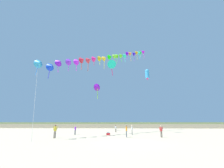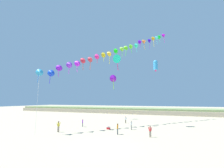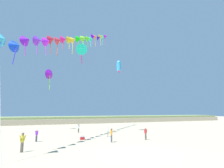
{
  "view_description": "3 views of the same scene",
  "coord_description": "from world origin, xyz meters",
  "px_view_note": "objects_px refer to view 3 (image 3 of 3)",
  "views": [
    {
      "loc": [
        -1.04,
        -15.78,
        2.0
      ],
      "look_at": [
        -2.4,
        9.45,
        8.5
      ],
      "focal_mm": 24.0,
      "sensor_mm": 36.0,
      "label": 1
    },
    {
      "loc": [
        7.17,
        -15.64,
        5.09
      ],
      "look_at": [
        -2.01,
        8.64,
        7.92
      ],
      "focal_mm": 24.0,
      "sensor_mm": 36.0,
      "label": 2
    },
    {
      "loc": [
        -8.16,
        -13.97,
        3.65
      ],
      "look_at": [
        0.69,
        8.27,
        7.43
      ],
      "focal_mm": 28.0,
      "sensor_mm": 36.0,
      "label": 3
    }
  ],
  "objects_px": {
    "person_far_left": "(22,141)",
    "person_far_right": "(108,131)",
    "large_kite_mid_trail": "(50,74)",
    "person_near_right": "(111,134)",
    "person_mid_center": "(37,135)",
    "large_kite_high_solo": "(82,50)",
    "large_kite_low_lead": "(119,66)",
    "person_far_center": "(79,128)",
    "beach_cooler": "(82,138)",
    "person_near_left": "(146,133)"
  },
  "relations": [
    {
      "from": "person_mid_center",
      "to": "large_kite_mid_trail",
      "type": "distance_m",
      "value": 16.8
    },
    {
      "from": "person_far_right",
      "to": "large_kite_low_lead",
      "type": "xyz_separation_m",
      "value": [
        4.02,
        4.88,
        11.2
      ]
    },
    {
      "from": "beach_cooler",
      "to": "large_kite_high_solo",
      "type": "bearing_deg",
      "value": 84.54
    },
    {
      "from": "person_far_left",
      "to": "person_far_right",
      "type": "bearing_deg",
      "value": 29.95
    },
    {
      "from": "person_far_right",
      "to": "large_kite_mid_trail",
      "type": "xyz_separation_m",
      "value": [
        -7.92,
        12.62,
        10.27
      ]
    },
    {
      "from": "person_far_left",
      "to": "person_far_right",
      "type": "height_order",
      "value": "person_far_left"
    },
    {
      "from": "large_kite_low_lead",
      "to": "large_kite_mid_trail",
      "type": "xyz_separation_m",
      "value": [
        -11.94,
        7.75,
        -0.92
      ]
    },
    {
      "from": "person_far_left",
      "to": "person_far_right",
      "type": "xyz_separation_m",
      "value": [
        10.55,
        6.08,
        -0.09
      ]
    },
    {
      "from": "person_near_left",
      "to": "person_mid_center",
      "type": "distance_m",
      "value": 13.7
    },
    {
      "from": "beach_cooler",
      "to": "person_far_left",
      "type": "bearing_deg",
      "value": -142.52
    },
    {
      "from": "person_mid_center",
      "to": "large_kite_high_solo",
      "type": "height_order",
      "value": "large_kite_high_solo"
    },
    {
      "from": "person_far_center",
      "to": "large_kite_mid_trail",
      "type": "distance_m",
      "value": 12.87
    },
    {
      "from": "large_kite_low_lead",
      "to": "person_far_center",
      "type": "bearing_deg",
      "value": 164.35
    },
    {
      "from": "person_far_right",
      "to": "large_kite_mid_trail",
      "type": "height_order",
      "value": "large_kite_mid_trail"
    },
    {
      "from": "person_mid_center",
      "to": "person_far_left",
      "type": "distance_m",
      "value": 5.65
    },
    {
      "from": "person_far_left",
      "to": "large_kite_low_lead",
      "type": "relative_size",
      "value": 0.71
    },
    {
      "from": "person_mid_center",
      "to": "person_near_left",
      "type": "bearing_deg",
      "value": -15.9
    },
    {
      "from": "beach_cooler",
      "to": "person_near_right",
      "type": "bearing_deg",
      "value": -49.53
    },
    {
      "from": "person_near_right",
      "to": "person_mid_center",
      "type": "xyz_separation_m",
      "value": [
        -8.39,
        3.76,
        -0.08
      ]
    },
    {
      "from": "person_near_left",
      "to": "person_mid_center",
      "type": "bearing_deg",
      "value": 164.1
    },
    {
      "from": "person_far_right",
      "to": "large_kite_low_lead",
      "type": "distance_m",
      "value": 12.86
    },
    {
      "from": "person_near_right",
      "to": "person_far_right",
      "type": "bearing_deg",
      "value": 75.73
    },
    {
      "from": "person_far_left",
      "to": "beach_cooler",
      "type": "xyz_separation_m",
      "value": [
        6.64,
        5.09,
        -0.79
      ]
    },
    {
      "from": "person_near_right",
      "to": "person_far_left",
      "type": "height_order",
      "value": "person_far_left"
    },
    {
      "from": "person_far_center",
      "to": "beach_cooler",
      "type": "bearing_deg",
      "value": -97.26
    },
    {
      "from": "person_far_right",
      "to": "beach_cooler",
      "type": "xyz_separation_m",
      "value": [
        -3.91,
        -0.99,
        -0.71
      ]
    },
    {
      "from": "person_mid_center",
      "to": "large_kite_high_solo",
      "type": "relative_size",
      "value": 0.44
    },
    {
      "from": "person_far_center",
      "to": "large_kite_mid_trail",
      "type": "height_order",
      "value": "large_kite_mid_trail"
    },
    {
      "from": "person_near_left",
      "to": "large_kite_high_solo",
      "type": "distance_m",
      "value": 16.47
    },
    {
      "from": "person_near_right",
      "to": "person_far_center",
      "type": "relative_size",
      "value": 1.1
    },
    {
      "from": "person_near_right",
      "to": "large_kite_low_lead",
      "type": "xyz_separation_m",
      "value": [
        5.11,
        9.17,
        11.17
      ]
    },
    {
      "from": "person_near_right",
      "to": "person_far_left",
      "type": "xyz_separation_m",
      "value": [
        -9.46,
        -1.79,
        0.06
      ]
    },
    {
      "from": "person_far_left",
      "to": "large_kite_high_solo",
      "type": "bearing_deg",
      "value": 52.4
    },
    {
      "from": "person_far_center",
      "to": "beach_cooler",
      "type": "relative_size",
      "value": 2.56
    },
    {
      "from": "person_far_right",
      "to": "person_mid_center",
      "type": "bearing_deg",
      "value": -176.79
    },
    {
      "from": "large_kite_high_solo",
      "to": "large_kite_mid_trail",
      "type": "bearing_deg",
      "value": 114.66
    },
    {
      "from": "person_near_left",
      "to": "person_far_left",
      "type": "distance_m",
      "value": 14.36
    },
    {
      "from": "large_kite_high_solo",
      "to": "person_mid_center",
      "type": "bearing_deg",
      "value": -149.04
    },
    {
      "from": "large_kite_mid_trail",
      "to": "beach_cooler",
      "type": "bearing_deg",
      "value": -73.57
    },
    {
      "from": "large_kite_high_solo",
      "to": "person_near_right",
      "type": "bearing_deg",
      "value": -71.64
    },
    {
      "from": "person_mid_center",
      "to": "person_near_right",
      "type": "bearing_deg",
      "value": -24.13
    },
    {
      "from": "person_near_right",
      "to": "person_mid_center",
      "type": "distance_m",
      "value": 9.2
    },
    {
      "from": "person_far_right",
      "to": "person_far_center",
      "type": "xyz_separation_m",
      "value": [
        -2.92,
        6.82,
        -0.06
      ]
    },
    {
      "from": "large_kite_mid_trail",
      "to": "person_far_left",
      "type": "bearing_deg",
      "value": -97.99
    },
    {
      "from": "person_far_right",
      "to": "person_far_center",
      "type": "relative_size",
      "value": 1.07
    },
    {
      "from": "person_near_right",
      "to": "person_far_center",
      "type": "height_order",
      "value": "person_near_right"
    },
    {
      "from": "large_kite_high_solo",
      "to": "beach_cooler",
      "type": "xyz_separation_m",
      "value": [
        -0.39,
        -4.03,
        -13.57
      ]
    },
    {
      "from": "person_near_right",
      "to": "beach_cooler",
      "type": "distance_m",
      "value": 4.4
    },
    {
      "from": "large_kite_mid_trail",
      "to": "person_near_right",
      "type": "bearing_deg",
      "value": -68.0
    },
    {
      "from": "beach_cooler",
      "to": "large_kite_mid_trail",
      "type": "bearing_deg",
      "value": 106.43
    }
  ]
}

